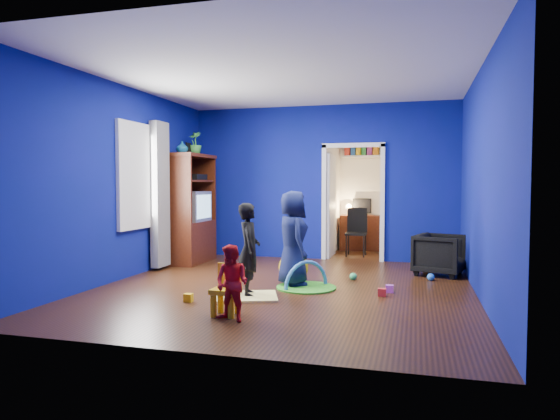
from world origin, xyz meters
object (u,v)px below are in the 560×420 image
(armchair, at_px, (440,254))
(study_desk, at_px, (361,233))
(child_black, at_px, (249,250))
(hopper_ball, at_px, (293,267))
(kid_chair, at_px, (226,293))
(tv_armoire, at_px, (190,209))
(child_navy, at_px, (293,238))
(vase, at_px, (182,147))
(crt_tv, at_px, (192,206))
(toddler_red, at_px, (232,283))
(play_mat, at_px, (306,287))
(folding_chair, at_px, (356,233))

(armchair, relative_size, study_desk, 0.81)
(child_black, xyz_separation_m, hopper_ball, (0.33, 1.02, -0.38))
(kid_chair, bearing_deg, tv_armoire, 124.27)
(child_navy, height_order, vase, vase)
(vase, distance_m, crt_tv, 1.09)
(toddler_red, distance_m, play_mat, 1.89)
(child_black, relative_size, child_navy, 0.89)
(armchair, xyz_separation_m, toddler_red, (-2.20, -3.32, 0.07))
(child_black, distance_m, tv_armoire, 3.03)
(toddler_red, xyz_separation_m, hopper_ball, (0.13, 2.17, -0.18))
(tv_armoire, height_order, study_desk, tv_armoire)
(kid_chair, bearing_deg, crt_tv, 123.75)
(kid_chair, bearing_deg, hopper_ball, 85.27)
(child_black, distance_m, crt_tv, 3.01)
(child_black, bearing_deg, vase, 23.38)
(study_desk, bearing_deg, tv_armoire, -137.90)
(vase, bearing_deg, child_black, -46.53)
(kid_chair, xyz_separation_m, study_desk, (0.85, 5.81, 0.12))
(child_navy, distance_m, tv_armoire, 2.78)
(study_desk, height_order, folding_chair, folding_chair)
(kid_chair, relative_size, folding_chair, 0.54)
(toddler_red, bearing_deg, vase, 138.02)
(toddler_red, bearing_deg, child_black, 114.29)
(folding_chair, bearing_deg, hopper_ball, -101.21)
(child_navy, distance_m, play_mat, 0.70)
(child_black, bearing_deg, hopper_ball, -37.94)
(child_black, height_order, play_mat, child_black)
(crt_tv, distance_m, hopper_ball, 2.68)
(hopper_ball, bearing_deg, play_mat, -53.77)
(crt_tv, bearing_deg, hopper_ball, -30.46)
(study_desk, bearing_deg, kid_chair, -98.29)
(toddler_red, relative_size, kid_chair, 1.59)
(crt_tv, height_order, play_mat, crt_tv)
(toddler_red, distance_m, folding_chair, 5.10)
(tv_armoire, bearing_deg, vase, -90.00)
(vase, relative_size, folding_chair, 0.23)
(study_desk, bearing_deg, crt_tv, -137.49)
(study_desk, distance_m, folding_chair, 0.96)
(toddler_red, height_order, hopper_ball, toddler_red)
(toddler_red, xyz_separation_m, folding_chair, (0.70, 5.05, 0.06))
(armchair, relative_size, toddler_red, 0.89)
(kid_chair, bearing_deg, armchair, 56.29)
(vase, height_order, play_mat, vase)
(crt_tv, bearing_deg, folding_chair, 29.71)
(tv_armoire, xyz_separation_m, crt_tv, (0.04, 0.00, 0.04))
(tv_armoire, bearing_deg, folding_chair, 29.36)
(hopper_ball, bearing_deg, child_black, -107.85)
(vase, relative_size, kid_chair, 0.42)
(armchair, distance_m, toddler_red, 3.98)
(vase, xyz_separation_m, play_mat, (2.51, -1.37, -2.05))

